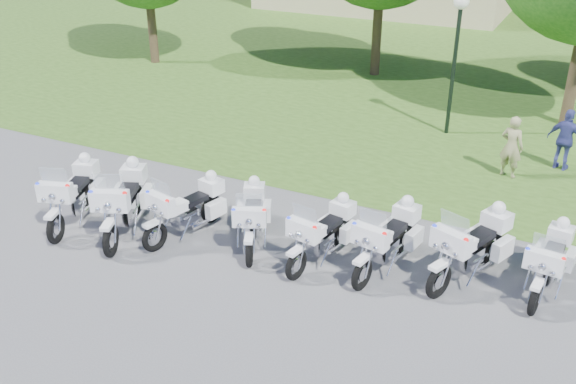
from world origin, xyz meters
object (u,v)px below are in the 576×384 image
at_px(bystander_a, 512,147).
at_px(motorcycle_4, 324,232).
at_px(motorcycle_2, 188,207).
at_px(motorcycle_6, 473,245).
at_px(bystander_c, 566,140).
at_px(motorcycle_3, 252,216).
at_px(lamp_post, 458,30).
at_px(motorcycle_7, 550,261).
at_px(motorcycle_1, 124,200).
at_px(motorcycle_5, 388,238).
at_px(motorcycle_0, 74,193).

bearing_deg(bystander_a, motorcycle_4, 80.22).
distance_m(motorcycle_2, motorcycle_6, 5.99).
bearing_deg(motorcycle_6, bystander_c, -78.44).
height_order(motorcycle_3, lamp_post, lamp_post).
xyz_separation_m(motorcycle_6, motorcycle_7, (1.40, 0.21, -0.07)).
xyz_separation_m(motorcycle_4, bystander_a, (2.75, 5.84, 0.20)).
height_order(motorcycle_1, motorcycle_5, motorcycle_1).
relative_size(motorcycle_3, bystander_a, 1.27).
bearing_deg(motorcycle_4, bystander_c, -108.86).
bearing_deg(motorcycle_4, bystander_a, -104.42).
bearing_deg(motorcycle_7, lamp_post, -56.66).
height_order(motorcycle_0, motorcycle_6, motorcycle_6).
bearing_deg(bystander_c, motorcycle_3, 66.13).
xyz_separation_m(motorcycle_2, motorcycle_6, (5.90, 1.00, 0.06)).
xyz_separation_m(motorcycle_4, bystander_c, (3.96, 6.95, 0.20)).
relative_size(motorcycle_7, lamp_post, 0.54).
bearing_deg(motorcycle_4, lamp_post, -83.01).
bearing_deg(motorcycle_7, motorcycle_1, 17.94).
height_order(motorcycle_3, bystander_c, bystander_c).
bearing_deg(lamp_post, motorcycle_6, -73.26).
distance_m(motorcycle_3, motorcycle_5, 2.91).
distance_m(motorcycle_6, bystander_c, 6.38).
xyz_separation_m(motorcycle_7, bystander_a, (-1.50, 4.96, 0.20)).
xyz_separation_m(motorcycle_4, motorcycle_5, (1.27, 0.29, 0.03)).
distance_m(motorcycle_0, motorcycle_1, 1.34).
distance_m(motorcycle_1, motorcycle_4, 4.47).
bearing_deg(motorcycle_2, bystander_a, -119.34).
xyz_separation_m(motorcycle_1, bystander_a, (7.14, 6.66, 0.10)).
distance_m(motorcycle_3, motorcycle_6, 4.53).
xyz_separation_m(lamp_post, bystander_a, (2.20, -2.44, -2.31)).
relative_size(motorcycle_2, motorcycle_7, 1.01).
bearing_deg(motorcycle_3, motorcycle_4, 156.99).
relative_size(motorcycle_4, bystander_c, 1.34).
distance_m(motorcycle_4, bystander_a, 6.46).
bearing_deg(motorcycle_1, motorcycle_4, 168.74).
bearing_deg(motorcycle_6, motorcycle_0, 32.36).
relative_size(motorcycle_5, lamp_post, 0.56).
bearing_deg(motorcycle_0, motorcycle_3, 173.95).
bearing_deg(motorcycle_5, motorcycle_6, -156.03).
height_order(motorcycle_2, bystander_c, bystander_c).
bearing_deg(motorcycle_7, bystander_c, -80.48).
height_order(motorcycle_4, bystander_c, bystander_c).
distance_m(motorcycle_6, lamp_post, 8.31).
height_order(motorcycle_6, lamp_post, lamp_post).
height_order(motorcycle_5, bystander_a, bystander_a).
bearing_deg(motorcycle_0, bystander_a, -159.78).
relative_size(motorcycle_5, bystander_c, 1.41).
distance_m(motorcycle_3, lamp_post, 8.97).
bearing_deg(motorcycle_2, motorcycle_1, 33.96).
bearing_deg(bystander_c, motorcycle_5, 82.71).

